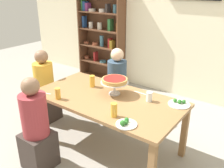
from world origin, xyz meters
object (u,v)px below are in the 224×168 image
Objects in this scene: diner_far_left at (117,88)px; salad_plate_far_diner at (126,123)px; beer_glass_amber_spare at (92,81)px; cutlery_fork_near at (140,93)px; salad_plate_near_diner at (179,103)px; beer_glass_amber_tall at (58,94)px; bookshelf at (102,28)px; diner_head_west at (45,91)px; dining_table at (107,103)px; beer_glass_amber_short at (114,110)px; cutlery_knife_near at (45,93)px; deep_dish_pizza_stand at (115,81)px; diner_near_left at (36,131)px; water_glass_clear_near at (149,97)px.

diner_far_left reaches higher than salad_plate_far_diner.
beer_glass_amber_spare reaches higher than cutlery_fork_near.
salad_plate_near_diner is 1.79× the size of beer_glass_amber_tall.
bookshelf is at bearing 125.24° from beer_glass_amber_spare.
diner_head_west is 8.09× the size of beer_glass_amber_tall.
dining_table is 1.63× the size of diner_far_left.
salad_plate_near_diner is at bearing 56.24° from beer_glass_amber_short.
salad_plate_near_diner is 1.70m from cutlery_knife_near.
salad_plate_far_diner is (0.53, -0.54, -0.16)m from deep_dish_pizza_stand.
diner_near_left reaches higher than salad_plate_far_diner.
water_glass_clear_near is 1.34m from cutlery_knife_near.
beer_glass_amber_spare is at bearing 2.06° from diner_far_left.
diner_head_west reaches higher than salad_plate_far_diner.
diner_head_west is at bearing -170.59° from salad_plate_near_diner.
diner_near_left is at bearing -158.57° from salad_plate_far_diner.
cutlery_knife_near is (-0.27, 0.01, -0.07)m from beer_glass_amber_tall.
dining_table is 0.91m from diner_near_left.
bookshelf is 2.72m from beer_glass_amber_tall.
deep_dish_pizza_stand is 1.97× the size of cutlery_fork_near.
bookshelf reaches higher than deep_dish_pizza_stand.
salad_plate_far_diner is at bearing -12.94° from diner_head_west.
water_glass_clear_near is (0.13, 0.55, -0.02)m from beer_glass_amber_short.
beer_glass_amber_short is at bearing -123.76° from salad_plate_near_diner.
diner_far_left is 1.08m from water_glass_clear_near.
salad_plate_far_diner is 1.21× the size of cutlery_fork_near.
beer_glass_amber_tall is 0.79× the size of cutlery_knife_near.
deep_dish_pizza_stand is at bearing 134.59° from salad_plate_far_diner.
dining_table is at bearing 13.58° from cutlery_knife_near.
beer_glass_amber_tall is (0.78, -0.40, 0.32)m from diner_head_west.
beer_glass_amber_tall is (-0.46, -0.39, 0.15)m from dining_table.
diner_head_west is 1.00× the size of diner_far_left.
diner_near_left is (-0.43, -0.78, -0.17)m from dining_table.
cutlery_fork_near is at bearing 110.17° from salad_plate_far_diner.
deep_dish_pizza_stand is 1.97× the size of cutlery_knife_near.
salad_plate_near_diner is 0.36m from water_glass_clear_near.
bookshelf is 1.92× the size of diner_head_west.
beer_glass_amber_short reaches higher than dining_table.
water_glass_clear_near is (0.90, 1.00, 0.31)m from diner_near_left.
water_glass_clear_near is 0.66× the size of cutlery_knife_near.
beer_glass_amber_short is 1.08m from cutlery_knife_near.
diner_near_left is at bearing -132.07° from water_glass_clear_near.
diner_far_left reaches higher than cutlery_knife_near.
diner_near_left is at bearing 60.93° from cutlery_fork_near.
beer_glass_amber_spare is at bearing -170.44° from salad_plate_near_diner.
deep_dish_pizza_stand is 1.62× the size of salad_plate_far_diner.
dining_table is at bearing -22.20° from beer_glass_amber_spare.
cutlery_knife_near is at bearing 36.81° from diner_near_left.
diner_far_left is 8.09× the size of beer_glass_amber_tall.
cutlery_fork_near is (-0.54, 0.01, -0.01)m from salad_plate_near_diner.
beer_glass_amber_spare is 1.35× the size of water_glass_clear_near.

